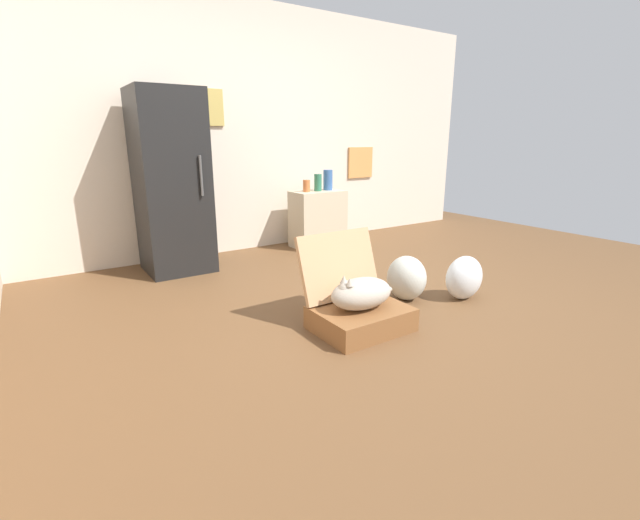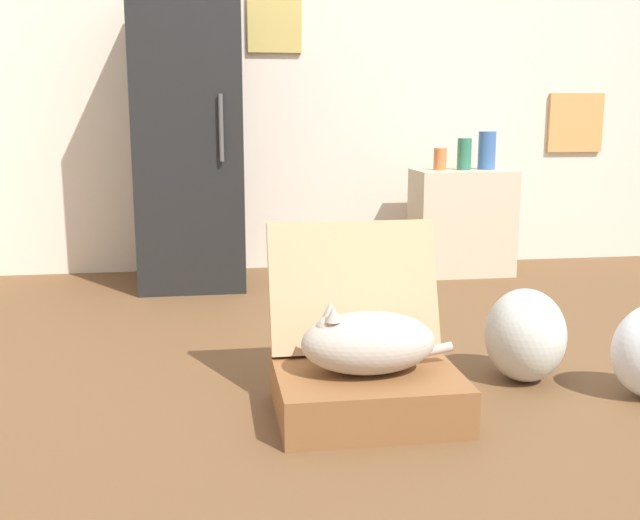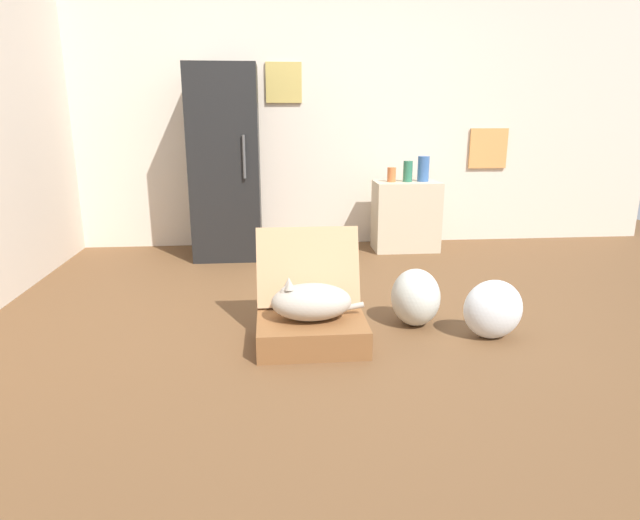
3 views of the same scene
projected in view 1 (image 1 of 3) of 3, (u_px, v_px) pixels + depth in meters
name	position (u px, v px, depth m)	size (l,w,h in m)	color
ground_plane	(381.00, 305.00, 3.30)	(7.68, 7.68, 0.00)	brown
wall_back	(248.00, 131.00, 4.76)	(6.40, 0.15, 2.60)	beige
suitcase_base	(361.00, 318.00, 2.87)	(0.60, 0.47, 0.15)	brown
suitcase_lid	(339.00, 265.00, 2.99)	(0.60, 0.47, 0.04)	tan
cat	(361.00, 293.00, 2.82)	(0.52, 0.28, 0.23)	#B2A899
plastic_bag_white	(407.00, 278.00, 3.39)	(0.29, 0.32, 0.35)	silver
plastic_bag_clear	(464.00, 278.00, 3.40)	(0.34, 0.23, 0.34)	silver
refrigerator	(172.00, 183.00, 3.99)	(0.59, 0.62, 1.65)	black
side_table	(318.00, 219.00, 5.04)	(0.59, 0.36, 0.64)	beige
vase_tall	(306.00, 186.00, 4.86)	(0.08, 0.08, 0.13)	#CC6B38
vase_short	(328.00, 180.00, 5.01)	(0.11, 0.11, 0.23)	#38609E
vase_round	(318.00, 183.00, 4.93)	(0.09, 0.09, 0.19)	#2D7051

